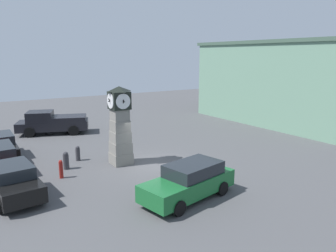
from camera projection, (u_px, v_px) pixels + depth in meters
name	position (u px, v px, depth m)	size (l,w,h in m)	color
ground_plane	(151.00, 165.00, 18.93)	(66.97, 66.97, 0.00)	#4C4C4F
clock_tower	(120.00, 126.00, 18.75)	(1.44, 1.38, 4.53)	gray
bollard_near_tower	(78.00, 153.00, 19.66)	(0.27, 0.27, 0.91)	#333338
bollard_mid_row	(66.00, 160.00, 18.18)	(0.32, 0.32, 1.00)	#333338
bollard_far_row	(61.00, 169.00, 16.84)	(0.20, 0.20, 0.97)	maroon
car_by_building	(14.00, 181.00, 14.48)	(4.01, 2.10, 1.48)	black
car_far_lot	(189.00, 181.00, 14.40)	(2.62, 4.80, 1.57)	#19602D
pickup_truck	(53.00, 122.00, 26.33)	(3.80, 5.82, 1.85)	black
warehouse_blue_far	(293.00, 81.00, 31.38)	(16.39, 10.96, 7.48)	gray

